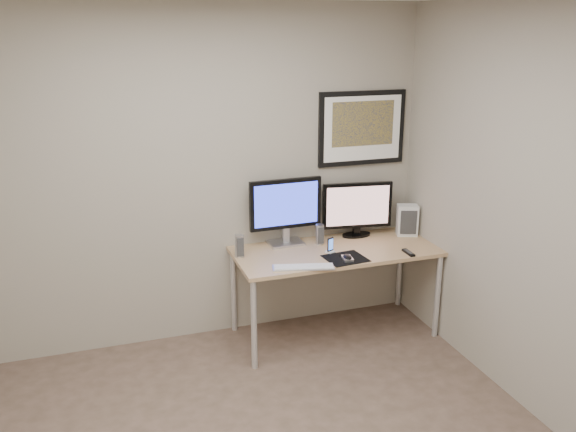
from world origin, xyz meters
The scene contains 13 objects.
room centered at (0.00, 0.45, 1.64)m, with size 3.60×3.60×3.60m.
desk centered at (1.00, 1.35, 0.66)m, with size 1.60×0.70×0.73m.
framed_art centered at (1.35, 1.68, 1.62)m, with size 0.75×0.04×0.60m.
monitor_large centered at (0.67, 1.59, 1.03)m, with size 0.59×0.20×0.54m.
monitor_tv centered at (1.29, 1.59, 0.98)m, with size 0.58×0.17×0.46m.
speaker_left centered at (0.24, 1.44, 0.82)m, with size 0.07×0.07×0.17m, color #B9B9BE.
speaker_right centered at (0.93, 1.51, 0.81)m, with size 0.07×0.07×0.16m, color #B9B9BE.
phone_dock centered at (0.93, 1.30, 0.79)m, with size 0.06×0.06×0.13m, color black.
keyboard centered at (0.63, 1.07, 0.74)m, with size 0.45×0.12×0.02m, color #BAB9BE.
mousepad centered at (0.99, 1.14, 0.73)m, with size 0.30×0.27×0.00m, color black.
mouse centered at (0.99, 1.11, 0.75)m, with size 0.06×0.11×0.04m, color black.
remote centered at (1.50, 1.09, 0.74)m, with size 0.04×0.15×0.02m, color black.
fan_unit centered at (1.71, 1.49, 0.86)m, with size 0.17×0.12×0.26m, color silver.
Camera 1 is at (-0.79, -2.79, 2.41)m, focal length 38.00 mm.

